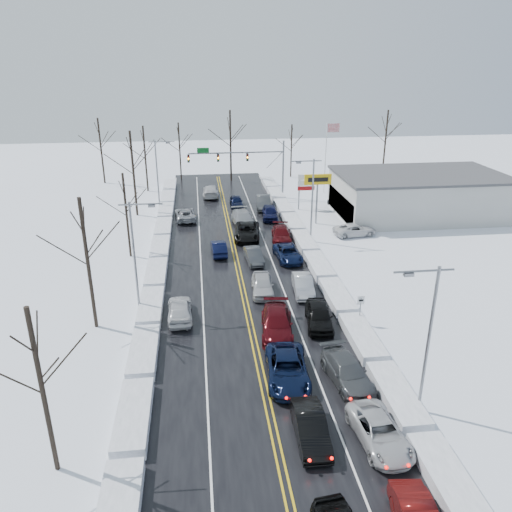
{
  "coord_description": "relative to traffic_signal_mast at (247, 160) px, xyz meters",
  "views": [
    {
      "loc": [
        -3.53,
        -39.89,
        19.01
      ],
      "look_at": [
        1.35,
        0.39,
        2.5
      ],
      "focal_mm": 35.0,
      "sensor_mm": 36.0,
      "label": 1
    }
  ],
  "objects": [
    {
      "name": "queued_car_17",
      "position": [
        1.62,
        -5.02,
        -5.48
      ],
      "size": [
        2.28,
        5.25,
        1.68
      ],
      "primitive_type": "imported",
      "rotation": [
        0.0,
        0.0,
        -0.1
      ],
      "color": "#3A3D3F",
      "rests_on": "ground"
    },
    {
      "name": "queued_car_16",
      "position": [
        1.83,
        -9.57,
        -5.48
      ],
      "size": [
        2.42,
        4.92,
        1.61
      ],
      "primitive_type": "imported",
      "rotation": [
        0.0,
        0.0,
        -0.11
      ],
      "color": "black",
      "rests_on": "ground"
    },
    {
      "name": "tree_left_c",
      "position": [
        -13.95,
        -19.99,
        0.46
      ],
      "size": [
        3.4,
        3.4,
        8.5
      ],
      "color": "#2D231C",
      "rests_on": "ground"
    },
    {
      "name": "tree_far_c",
      "position": [
        -1.45,
        11.01,
        2.21
      ],
      "size": [
        4.4,
        4.4,
        11.0
      ],
      "color": "#2D231C",
      "rests_on": "ground"
    },
    {
      "name": "tree_left_e",
      "position": [
        -14.25,
        6.01,
        1.16
      ],
      "size": [
        3.8,
        3.8,
        9.5
      ],
      "color": "#2D231C",
      "rests_on": "ground"
    },
    {
      "name": "parked_car_0",
      "position": [
        10.4,
        -16.73,
        -5.48
      ],
      "size": [
        5.09,
        2.86,
        1.34
      ],
      "primitive_type": "imported",
      "rotation": [
        0.0,
        0.0,
        1.71
      ],
      "color": "silver",
      "rests_on": "ground"
    },
    {
      "name": "snow_bank_left",
      "position": [
        -11.05,
        -25.99,
        -5.48
      ],
      "size": [
        1.81,
        72.0,
        0.73
      ],
      "primitive_type": "cube",
      "color": "white",
      "rests_on": "ground"
    },
    {
      "name": "queued_car_2",
      "position": [
        -1.89,
        -42.16,
        -5.48
      ],
      "size": [
        3.02,
        5.76,
        1.55
      ],
      "primitive_type": "imported",
      "rotation": [
        0.0,
        0.0,
        -0.08
      ],
      "color": "black",
      "rests_on": "ground"
    },
    {
      "name": "queued_car_14",
      "position": [
        1.66,
        -22.85,
        -5.48
      ],
      "size": [
        2.56,
        5.04,
        1.36
      ],
      "primitive_type": "imported",
      "rotation": [
        0.0,
        0.0,
        0.06
      ],
      "color": "#0B1433",
      "rests_on": "ground"
    },
    {
      "name": "queued_car_11",
      "position": [
        1.73,
        -42.89,
        -5.48
      ],
      "size": [
        2.73,
        5.37,
        1.49
      ],
      "primitive_type": "imported",
      "rotation": [
        0.0,
        0.0,
        0.13
      ],
      "color": "#44474A",
      "rests_on": "ground"
    },
    {
      "name": "streetlight_nw",
      "position": [
        -11.74,
        -3.99,
        -0.17
      ],
      "size": [
        3.2,
        0.25,
        9.0
      ],
      "color": "slate",
      "rests_on": "ground"
    },
    {
      "name": "tree_far_e",
      "position": [
        24.55,
        13.01,
        1.86
      ],
      "size": [
        4.2,
        4.2,
        10.5
      ],
      "color": "#2D231C",
      "rests_on": "ground"
    },
    {
      "name": "oncoming_car_3",
      "position": [
        -8.72,
        -33.51,
        -5.48
      ],
      "size": [
        1.99,
        4.69,
        1.58
      ],
      "primitive_type": "imported",
      "rotation": [
        0.0,
        0.0,
        3.17
      ],
      "color": "silver",
      "rests_on": "ground"
    },
    {
      "name": "queued_car_1",
      "position": [
        -1.61,
        -47.46,
        -5.48
      ],
      "size": [
        1.67,
        4.52,
        1.48
      ],
      "primitive_type": "imported",
      "rotation": [
        0.0,
        0.0,
        -0.02
      ],
      "color": "black",
      "rests_on": "ground"
    },
    {
      "name": "queued_car_10",
      "position": [
        1.92,
        -48.17,
        -5.48
      ],
      "size": [
        2.64,
        5.03,
        1.35
      ],
      "primitive_type": "imported",
      "rotation": [
        0.0,
        0.0,
        0.08
      ],
      "color": "#BBBBBE",
      "rests_on": "ground"
    },
    {
      "name": "ground",
      "position": [
        -3.45,
        -27.99,
        -5.48
      ],
      "size": [
        160.0,
        160.0,
        0.0
      ],
      "primitive_type": "plane",
      "color": "white",
      "rests_on": "ground"
    },
    {
      "name": "used_vehicles_sign",
      "position": [
        7.05,
        -5.99,
        -2.16
      ],
      "size": [
        2.2,
        0.22,
        4.65
      ],
      "color": "slate",
      "rests_on": "ground"
    },
    {
      "name": "parked_car_1",
      "position": [
        13.49,
        -11.28,
        -5.48
      ],
      "size": [
        2.63,
        5.56,
        1.57
      ],
      "primitive_type": "imported",
      "rotation": [
        0.0,
        0.0,
        0.08
      ],
      "color": "black",
      "rests_on": "ground"
    },
    {
      "name": "queued_car_13",
      "position": [
        1.62,
        -30.3,
        -5.48
      ],
      "size": [
        1.9,
        4.57,
        1.47
      ],
      "primitive_type": "imported",
      "rotation": [
        0.0,
        0.0,
        -0.08
      ],
      "color": "#A5A7AE",
      "rests_on": "ground"
    },
    {
      "name": "queued_car_12",
      "position": [
        1.67,
        -35.8,
        -5.48
      ],
      "size": [
        2.53,
        4.97,
        1.62
      ],
      "primitive_type": "imported",
      "rotation": [
        0.0,
        0.0,
        -0.13
      ],
      "color": "black",
      "rests_on": "ground"
    },
    {
      "name": "oncoming_car_1",
      "position": [
        -8.55,
        -8.67,
        -5.48
      ],
      "size": [
        2.78,
        5.27,
        1.41
      ],
      "primitive_type": "imported",
      "rotation": [
        0.0,
        0.0,
        3.23
      ],
      "color": "#9A9CA2",
      "rests_on": "ground"
    },
    {
      "name": "oncoming_car_2",
      "position": [
        -5.02,
        1.82,
        -5.48
      ],
      "size": [
        2.52,
        5.6,
        1.59
      ],
      "primitive_type": "imported",
      "rotation": [
        0.0,
        0.0,
        3.09
      ],
      "color": "silver",
      "rests_on": "ground"
    },
    {
      "name": "queued_car_8",
      "position": [
        -1.84,
        -3.7,
        -5.48
      ],
      "size": [
        1.64,
        4.07,
        1.39
      ],
      "primitive_type": "imported",
      "rotation": [
        0.0,
        0.0,
        0.0
      ],
      "color": "black",
      "rests_on": "ground"
    },
    {
      "name": "traffic_signal_mast",
      "position": [
        0.0,
        0.0,
        0.0
      ],
      "size": [
        13.28,
        0.39,
        8.0
      ],
      "color": "slate",
      "rests_on": "ground"
    },
    {
      "name": "speed_limit_sign",
      "position": [
        4.75,
        -35.99,
        -3.84
      ],
      "size": [
        0.55,
        0.09,
        2.35
      ],
      "color": "slate",
      "rests_on": "ground"
    },
    {
      "name": "tree_left_b",
      "position": [
        -14.95,
        -33.99,
        1.51
      ],
      "size": [
        4.0,
        4.0,
        10.0
      ],
      "color": "#2D231C",
      "rests_on": "ground"
    },
    {
      "name": "streetlight_sw",
      "position": [
        -11.74,
        -31.99,
        -0.17
      ],
      "size": [
        3.2,
        0.25,
        9.0
      ],
      "color": "slate",
      "rests_on": "ground"
    },
    {
      "name": "tree_left_a",
      "position": [
        -14.45,
        -47.99,
        0.81
      ],
      "size": [
        3.6,
        3.6,
        9.0
      ],
      "color": "#2D231C",
      "rests_on": "ground"
    },
    {
      "name": "road_surface",
      "position": [
        -3.45,
        -25.99,
        -5.47
      ],
      "size": [
        14.0,
        84.0,
        0.01
      ],
      "primitive_type": "cube",
      "color": "black",
      "rests_on": "ground"
    },
    {
      "name": "tires_plus_sign",
      "position": [
        7.05,
        -12.0,
        -0.49
      ],
      "size": [
        3.2,
        0.34,
        6.0
      ],
      "color": "slate",
      "rests_on": "ground"
    },
    {
      "name": "queued_car_6",
      "position": [
        -1.71,
        -16.21,
        -5.48
      ],
      "size": [
        3.36,
        6.08,
        1.61
      ],
      "primitive_type": "imported",
      "rotation": [
        0.0,
        0.0,
        -0.12
      ],
      "color": "black",
      "rests_on": "ground"
    },
    {
      "name": "oncoming_car_0",
      "position": [
        -5.06,
        -20.53,
        -5.48
      ],
      "size": [
        1.61,
        4.19,
        1.36
      ],
      "primitive_type": "imported",
      "rotation": [
        0.0,
        0.0,
        3.18
      ],
      "color": "black",
      "rests_on": "ground"
    },
    {
      "name": "tree_left_d",
      "position": [
        -14.65,
        -5.99,
        1.86
      ],
      "size": [
        4.2,
        4.2,
        10.5
      ],
      "color": "#2D231C",
      "rests_on": "ground"
    },
    {
      "name": "flagpole",
      "position": [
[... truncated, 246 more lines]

